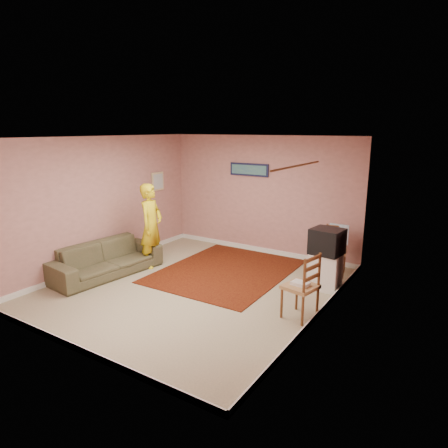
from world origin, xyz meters
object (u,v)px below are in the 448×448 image
Objects in this scene: tv_cabinet at (325,271)px; chair_a at (335,246)px; person at (151,226)px; chair_b at (301,279)px; sofa at (106,259)px; crt_tv at (327,241)px.

tv_cabinet is 0.80m from chair_a.
tv_cabinet is 0.37× the size of person.
person reaches higher than chair_b.
chair_a is 4.37m from sofa.
tv_cabinet is 1.11× the size of crt_tv.
crt_tv is 1.32m from chair_b.
chair_a is (-0.07, 0.76, -0.28)m from crt_tv.
crt_tv reaches higher than chair_a.
tv_cabinet is 1.16× the size of chair_b.
crt_tv reaches higher than tv_cabinet.
person is (-3.34, -0.75, -0.01)m from crt_tv.
person reaches higher than tv_cabinet.
tv_cabinet is 4.08m from sofa.
chair_a is at bearing -164.36° from chair_b.
chair_b is (0.05, -1.29, 0.30)m from tv_cabinet.
chair_a reaches higher than sofa.
sofa is at bearing -150.12° from crt_tv.
sofa is at bearing -156.86° from tv_cabinet.
crt_tv is 0.34× the size of person.
chair_b reaches higher than sofa.
tv_cabinet is at bearing -165.76° from chair_b.
tv_cabinet is 0.54m from crt_tv.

